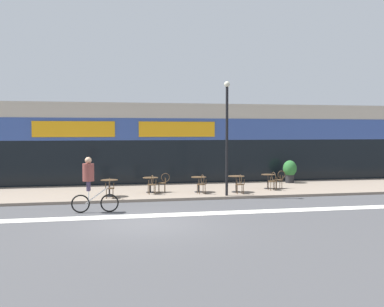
% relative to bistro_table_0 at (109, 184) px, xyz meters
% --- Properties ---
extents(ground_plane, '(120.00, 120.00, 0.00)m').
position_rel_bistro_table_0_xyz_m(ground_plane, '(1.06, -5.59, -0.66)').
color(ground_plane, '#424244').
extents(sidewalk_slab, '(40.00, 5.50, 0.12)m').
position_rel_bistro_table_0_xyz_m(sidewalk_slab, '(1.06, 1.66, -0.60)').
color(sidewalk_slab, gray).
rests_on(sidewalk_slab, ground).
extents(storefront_facade, '(40.00, 4.06, 4.56)m').
position_rel_bistro_table_0_xyz_m(storefront_facade, '(1.06, 6.37, 1.62)').
color(storefront_facade, '#B2A899').
rests_on(storefront_facade, ground).
extents(bike_lane_stripe, '(36.00, 0.70, 0.01)m').
position_rel_bistro_table_0_xyz_m(bike_lane_stripe, '(1.06, -4.23, -0.65)').
color(bike_lane_stripe, silver).
rests_on(bike_lane_stripe, ground).
extents(bistro_table_0, '(0.75, 0.75, 0.75)m').
position_rel_bistro_table_0_xyz_m(bistro_table_0, '(0.00, 0.00, 0.00)').
color(bistro_table_0, black).
rests_on(bistro_table_0, sidewalk_slab).
extents(bistro_table_1, '(0.72, 0.72, 0.72)m').
position_rel_bistro_table_0_xyz_m(bistro_table_1, '(1.92, 0.93, -0.02)').
color(bistro_table_1, black).
rests_on(bistro_table_1, sidewalk_slab).
extents(bistro_table_2, '(0.71, 0.71, 0.73)m').
position_rel_bistro_table_0_xyz_m(bistro_table_2, '(4.18, 0.60, -0.01)').
color(bistro_table_2, black).
rests_on(bistro_table_2, sidewalk_slab).
extents(bistro_table_3, '(0.77, 0.77, 0.77)m').
position_rel_bistro_table_0_xyz_m(bistro_table_3, '(5.93, 0.23, 0.02)').
color(bistro_table_3, black).
rests_on(bistro_table_3, sidewalk_slab).
extents(bistro_table_4, '(0.67, 0.67, 0.73)m').
position_rel_bistro_table_0_xyz_m(bistro_table_4, '(7.87, 1.12, -0.02)').
color(bistro_table_4, black).
rests_on(bistro_table_4, sidewalk_slab).
extents(cafe_chair_0_near, '(0.40, 0.58, 0.90)m').
position_rel_bistro_table_0_xyz_m(cafe_chair_0_near, '(-0.00, -0.63, -0.02)').
color(cafe_chair_0_near, '#4C3823').
rests_on(cafe_chair_0_near, sidewalk_slab).
extents(cafe_chair_1_near, '(0.43, 0.59, 0.90)m').
position_rel_bistro_table_0_xyz_m(cafe_chair_1_near, '(1.93, 0.31, -0.02)').
color(cafe_chair_1_near, '#4C3823').
rests_on(cafe_chair_1_near, sidewalk_slab).
extents(cafe_chair_1_side, '(0.59, 0.43, 0.90)m').
position_rel_bistro_table_0_xyz_m(cafe_chair_1_side, '(2.55, 0.93, -0.02)').
color(cafe_chair_1_side, '#4C3823').
rests_on(cafe_chair_1_side, sidewalk_slab).
extents(cafe_chair_2_near, '(0.44, 0.59, 0.90)m').
position_rel_bistro_table_0_xyz_m(cafe_chair_2_near, '(4.19, -0.02, -0.02)').
color(cafe_chair_2_near, '#4C3823').
rests_on(cafe_chair_2_near, sidewalk_slab).
extents(cafe_chair_3_near, '(0.43, 0.59, 0.90)m').
position_rel_bistro_table_0_xyz_m(cafe_chair_3_near, '(5.92, -0.39, -0.02)').
color(cafe_chair_3_near, '#4C3823').
rests_on(cafe_chair_3_near, sidewalk_slab).
extents(cafe_chair_4_near, '(0.43, 0.59, 0.90)m').
position_rel_bistro_table_0_xyz_m(cafe_chair_4_near, '(7.87, 0.49, -0.02)').
color(cafe_chair_4_near, '#4C3823').
rests_on(cafe_chair_4_near, sidewalk_slab).
extents(cafe_chair_4_side, '(0.58, 0.41, 0.90)m').
position_rel_bistro_table_0_xyz_m(cafe_chair_4_side, '(8.49, 1.11, -0.02)').
color(cafe_chair_4_side, '#4C3823').
rests_on(cafe_chair_4_side, sidewalk_slab).
extents(planter_pot, '(0.76, 0.76, 1.26)m').
position_rel_bistro_table_0_xyz_m(planter_pot, '(10.03, 3.34, 0.17)').
color(planter_pot, '#232326').
rests_on(planter_pot, sidewalk_slab).
extents(lamp_post, '(0.26, 0.26, 5.10)m').
position_rel_bistro_table_0_xyz_m(lamp_post, '(5.17, -0.77, 2.42)').
color(lamp_post, black).
rests_on(lamp_post, sidewalk_slab).
extents(cyclist_0, '(1.73, 0.48, 2.06)m').
position_rel_bistro_table_0_xyz_m(cyclist_0, '(-0.76, -3.18, 0.53)').
color(cyclist_0, black).
rests_on(cyclist_0, ground).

